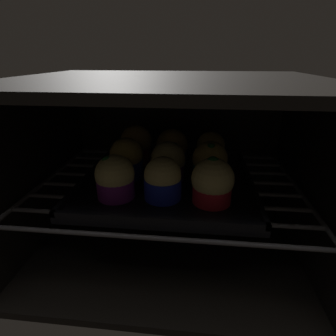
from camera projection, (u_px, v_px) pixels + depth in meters
The scene contains 12 objects.
oven_cavity at pixel (170, 162), 61.21cm from camera, with size 59.00×47.00×37.00cm.
oven_rack at pixel (168, 184), 58.61cm from camera, with size 54.80×42.00×0.80cm.
baking_tray at pixel (168, 180), 57.72cm from camera, with size 34.38×34.38×2.20cm.
muffin_row0_col0 at pixel (115, 178), 48.65cm from camera, with size 7.10×7.10×8.03cm.
muffin_row0_col1 at pixel (163, 180), 48.29cm from camera, with size 6.81×6.81×7.83cm.
muffin_row0_col2 at pixel (212, 182), 46.84cm from camera, with size 7.42×7.42×8.47cm.
muffin_row1_col0 at pixel (127, 159), 56.53cm from camera, with size 6.88×6.88×8.59cm.
muffin_row1_col1 at pixel (169, 162), 55.90cm from camera, with size 7.20×7.20×8.05cm.
muffin_row1_col2 at pixel (210, 162), 55.56cm from camera, with size 7.20×7.20×8.27cm.
muffin_row2_col0 at pixel (136, 145), 64.93cm from camera, with size 7.41×7.41×9.00cm.
muffin_row2_col1 at pixel (171, 148), 63.80cm from camera, with size 7.42×7.42×8.40cm.
muffin_row2_col2 at pixel (210, 150), 63.26cm from camera, with size 6.81×6.81×7.98cm.
Camera 1 is at (5.70, -30.52, 39.20)cm, focal length 29.02 mm.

